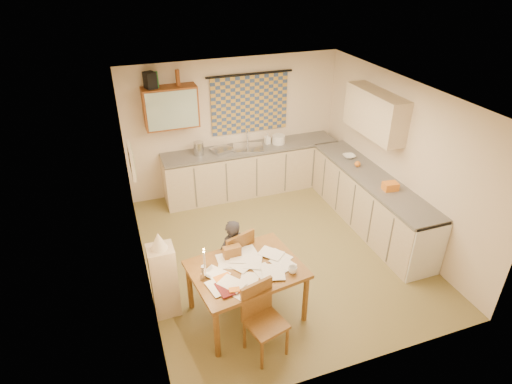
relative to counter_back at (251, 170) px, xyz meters
name	(u,v)px	position (x,y,z in m)	size (l,w,h in m)	color
floor	(278,251)	(-0.23, -1.95, -0.46)	(4.00, 4.50, 0.02)	olive
ceiling	(283,93)	(-0.23, -1.95, 2.06)	(4.00, 4.50, 0.02)	white
wall_back	(234,126)	(-0.23, 0.31, 0.80)	(4.00, 0.02, 2.50)	beige
wall_front	(368,282)	(-0.23, -4.21, 0.80)	(4.00, 0.02, 2.50)	beige
wall_left	(136,205)	(-2.24, -1.95, 0.80)	(0.02, 4.50, 2.50)	beige
wall_right	(400,160)	(1.78, -1.95, 0.80)	(0.02, 4.50, 2.50)	beige
window_blind	(250,104)	(0.07, 0.27, 1.20)	(1.45, 0.03, 1.05)	navy
curtain_rod	(250,74)	(0.07, 0.25, 1.75)	(0.04, 0.04, 1.60)	black
wall_cabinet	(171,107)	(-1.38, 0.13, 1.35)	(0.90, 0.34, 0.70)	brown
wall_cabinet_glass	(173,110)	(-1.38, -0.04, 1.35)	(0.84, 0.02, 0.64)	#99B2A5
upper_cabinet_right	(375,113)	(1.60, -1.40, 1.40)	(0.34, 1.30, 0.70)	tan
framed_print	(131,160)	(-2.20, -1.55, 1.25)	(0.04, 0.50, 0.40)	beige
print_canvas	(133,160)	(-2.18, -1.55, 1.25)	(0.01, 0.42, 0.32)	beige
counter_back	(251,170)	(0.00, 0.00, 0.00)	(3.30, 0.62, 0.92)	tan
counter_right	(369,201)	(1.47, -1.76, 0.00)	(0.62, 2.95, 0.92)	tan
stove	(415,242)	(1.47, -2.97, 0.00)	(0.58, 0.58, 0.90)	white
sink	(248,150)	(-0.06, 0.00, 0.43)	(0.55, 0.45, 0.10)	silver
tap	(247,137)	(-0.01, 0.18, 0.61)	(0.03, 0.03, 0.28)	silver
dish_rack	(221,150)	(-0.57, 0.00, 0.50)	(0.35, 0.30, 0.06)	silver
kettle	(199,148)	(-0.99, 0.00, 0.59)	(0.18, 0.18, 0.24)	silver
mixing_bowl	(279,139)	(0.54, 0.00, 0.55)	(0.24, 0.24, 0.16)	white
soap_bottle	(267,139)	(0.34, 0.05, 0.57)	(0.10, 0.10, 0.20)	white
bowl	(349,156)	(1.47, -1.01, 0.49)	(0.23, 0.23, 0.05)	white
orange_bag	(390,186)	(1.47, -2.22, 0.53)	(0.22, 0.16, 0.12)	orange
fruit_orange	(357,164)	(1.42, -1.37, 0.52)	(0.10, 0.10, 0.10)	orange
speaker	(150,80)	(-1.67, 0.13, 1.83)	(0.16, 0.20, 0.26)	black
bottle_green	(156,80)	(-1.57, 0.13, 1.83)	(0.07, 0.07, 0.26)	#195926
bottle_brown	(178,78)	(-1.22, 0.13, 1.83)	(0.07, 0.07, 0.26)	brown
dining_table	(247,291)	(-1.12, -3.03, -0.07)	(1.44, 1.17, 0.75)	brown
chair_far	(233,268)	(-1.12, -2.46, -0.16)	(0.55, 0.55, 0.95)	brown
chair_near	(265,333)	(-1.11, -3.66, -0.17)	(0.50, 0.50, 0.91)	brown
person	(232,256)	(-1.14, -2.51, 0.10)	(0.47, 0.40, 1.10)	black
shelf_stand	(164,281)	(-2.07, -2.64, 0.06)	(0.32, 0.30, 1.01)	tan
lampshade	(159,241)	(-2.07, -2.64, 0.67)	(0.20, 0.20, 0.22)	beige
letter_rack	(232,252)	(-1.22, -2.78, 0.38)	(0.22, 0.10, 0.16)	brown
mug	(293,270)	(-0.62, -3.30, 0.34)	(0.13, 0.13, 0.09)	white
magazine	(218,292)	(-1.55, -3.33, 0.31)	(0.24, 0.30, 0.03)	maroon
book	(218,285)	(-1.53, -3.22, 0.31)	(0.25, 0.31, 0.02)	orange
orange_box	(234,291)	(-1.37, -3.39, 0.32)	(0.12, 0.08, 0.04)	orange
eyeglasses	(270,278)	(-0.92, -3.32, 0.31)	(0.13, 0.04, 0.02)	black
candle_holder	(204,272)	(-1.64, -3.04, 0.39)	(0.06, 0.06, 0.18)	silver
candle	(204,260)	(-1.63, -3.07, 0.59)	(0.02, 0.02, 0.22)	white
candle_flame	(204,249)	(-1.62, -3.04, 0.71)	(0.02, 0.02, 0.02)	#FFCC66
papers	(249,269)	(-1.10, -3.08, 0.31)	(1.17, 0.92, 0.03)	white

